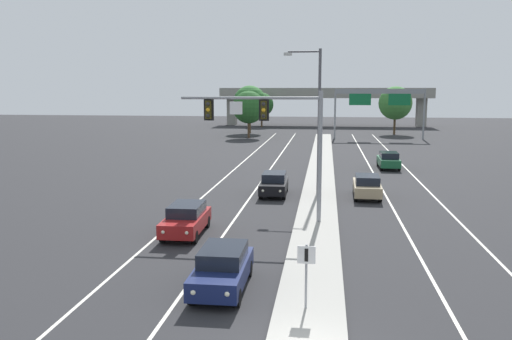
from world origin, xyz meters
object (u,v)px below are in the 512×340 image
Objects in this scene: car_receding_green at (389,160)px; median_sign_post at (306,267)px; tree_far_left_c at (262,105)px; tree_far_left_b at (250,102)px; tree_far_left_a at (249,107)px; overhead_signal_mast at (274,127)px; car_oncoming_black at (274,183)px; car_oncoming_navy at (222,268)px; car_receding_tan at (367,186)px; highway_sign_gantry at (380,98)px; street_lamp_median at (316,113)px; car_oncoming_red at (186,219)px; tree_far_right_c at (395,103)px.

median_sign_post is at bearing -100.90° from car_receding_green.
tree_far_left_b reaches higher than tree_far_left_c.
car_receding_green is 34.67m from tree_far_left_a.
overhead_signal_mast reaches higher than car_oncoming_black.
car_oncoming_navy is 1.00× the size of car_receding_tan.
tree_far_left_c is at bearing 89.41° from tree_far_left_b.
tree_far_left_c is at bearing 97.95° from median_sign_post.
tree_far_left_a is (-8.95, 51.23, -0.67)m from overhead_signal_mast.
tree_far_left_b is (-10.02, 59.74, -0.11)m from overhead_signal_mast.
highway_sign_gantry is 1.65× the size of tree_far_left_b.
overhead_signal_mast is 9.05m from car_oncoming_black.
car_oncoming_navy is 62.06m from tree_far_left_a.
car_oncoming_navy and car_oncoming_black have the same top height.
overhead_signal_mast is 0.98× the size of tree_far_left_b.
tree_far_left_b is at bearing 158.99° from highway_sign_gantry.
overhead_signal_mast is 8.35m from street_lamp_median.
tree_far_left_c reaches higher than car_oncoming_black.
car_receding_green is 0.56× the size of tree_far_left_b.
tree_far_left_a is at bearing -82.87° from tree_far_left_b.
car_receding_tan is at bearing -76.97° from tree_far_left_c.
tree_far_left_b is (-9.11, 69.93, 4.42)m from car_oncoming_navy.
median_sign_post is 0.49× the size of car_oncoming_black.
highway_sign_gantry is at bearing 83.67° from car_receding_tan.
street_lamp_median is 0.75× the size of highway_sign_gantry.
car_oncoming_black and car_receding_tan have the same top height.
highway_sign_gantry is (8.33, 63.68, 4.58)m from median_sign_post.
car_oncoming_navy is 0.56× the size of tree_far_left_b.
tree_far_left_c is at bearing 94.13° from car_oncoming_red.
highway_sign_gantry reaches higher than car_receding_tan.
car_oncoming_navy is 1.00× the size of car_receding_green.
car_oncoming_red is at bearing -85.87° from tree_far_left_c.
highway_sign_gantry is 1.69× the size of tree_far_right_c.
car_oncoming_black is at bearing -104.45° from highway_sign_gantry.
tree_far_right_c reaches higher than median_sign_post.
tree_far_left_a is at bearing 104.37° from street_lamp_median.
car_oncoming_red is at bearing -85.02° from tree_far_left_a.
car_oncoming_black is at bearing 98.72° from median_sign_post.
car_receding_green is at bearing -93.57° from highway_sign_gantry.
car_receding_tan is 0.57× the size of tree_far_right_c.
car_oncoming_red is at bearing 114.92° from car_oncoming_navy.
highway_sign_gantry reaches higher than car_oncoming_black.
tree_far_right_c is at bearing -31.29° from tree_far_left_c.
median_sign_post reaches higher than car_oncoming_black.
car_oncoming_navy and car_receding_green have the same top height.
car_receding_green is at bearing 64.05° from street_lamp_median.
tree_far_right_c is at bearing 77.23° from street_lamp_median.
street_lamp_median is 19.16m from car_oncoming_navy.
tree_far_right_c is (8.28, 52.77, 4.33)m from car_receding_tan.
car_oncoming_red is at bearing -84.73° from tree_far_left_b.
tree_far_left_b is (-12.12, 51.67, -0.55)m from street_lamp_median.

